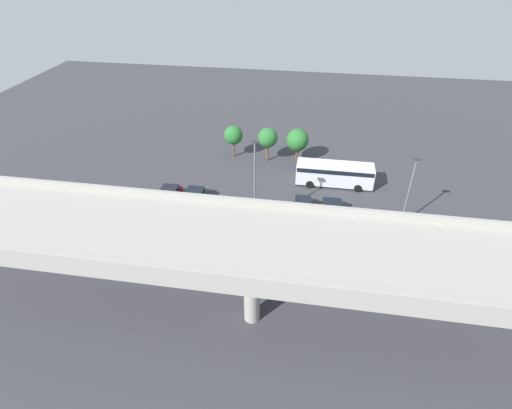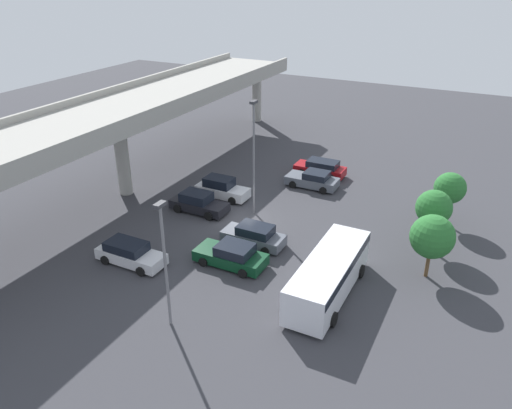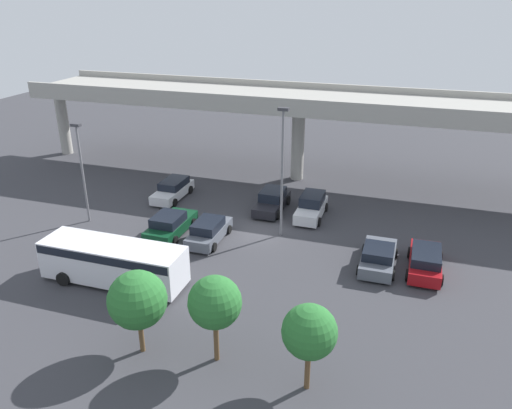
{
  "view_description": "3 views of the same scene",
  "coord_description": "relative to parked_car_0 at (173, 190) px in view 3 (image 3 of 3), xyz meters",
  "views": [
    {
      "loc": [
        -3.46,
        30.92,
        23.66
      ],
      "look_at": [
        1.51,
        0.28,
        2.49
      ],
      "focal_mm": 28.0,
      "sensor_mm": 36.0,
      "label": 1
    },
    {
      "loc": [
        -29.74,
        -16.22,
        17.83
      ],
      "look_at": [
        1.58,
        -0.24,
        0.8
      ],
      "focal_mm": 35.0,
      "sensor_mm": 36.0,
      "label": 2
    },
    {
      "loc": [
        9.69,
        -30.21,
        15.76
      ],
      "look_at": [
        -0.73,
        1.78,
        1.28
      ],
      "focal_mm": 35.0,
      "sensor_mm": 36.0,
      "label": 3
    }
  ],
  "objects": [
    {
      "name": "ground_plane",
      "position": [
        8.58,
        -3.85,
        -0.72
      ],
      "size": [
        106.04,
        106.04,
        0.0
      ],
      "primitive_type": "plane",
      "color": "#38383D"
    },
    {
      "name": "highway_overpass",
      "position": [
        8.58,
        7.63,
        6.08
      ],
      "size": [
        50.62,
        7.92,
        8.01
      ],
      "color": "#9E9B93",
      "rests_on": "ground_plane"
    },
    {
      "name": "parked_car_0",
      "position": [
        0.0,
        0.0,
        0.0
      ],
      "size": [
        2.02,
        4.72,
        1.5
      ],
      "rotation": [
        0.0,
        0.0,
        -1.57
      ],
      "color": "silver",
      "rests_on": "ground_plane"
    },
    {
      "name": "parked_car_1",
      "position": [
        2.84,
        -6.04,
        -0.01
      ],
      "size": [
        2.25,
        4.73,
        1.54
      ],
      "rotation": [
        0.0,
        0.0,
        1.57
      ],
      "color": "#0C381E",
      "rests_on": "ground_plane"
    },
    {
      "name": "parked_car_2",
      "position": [
        5.8,
        -6.15,
        -0.01
      ],
      "size": [
        2.03,
        4.44,
        1.51
      ],
      "rotation": [
        0.0,
        0.0,
        1.57
      ],
      "color": "#515660",
      "rests_on": "ground_plane"
    },
    {
      "name": "parked_car_3",
      "position": [
        8.44,
        0.15,
        0.03
      ],
      "size": [
        2.09,
        4.64,
        1.61
      ],
      "rotation": [
        0.0,
        0.0,
        -1.57
      ],
      "color": "black",
      "rests_on": "ground_plane"
    },
    {
      "name": "parked_car_4",
      "position": [
        11.6,
        -0.11,
        0.08
      ],
      "size": [
        1.98,
        4.51,
        1.74
      ],
      "rotation": [
        0.0,
        0.0,
        -1.57
      ],
      "color": "silver",
      "rests_on": "ground_plane"
    },
    {
      "name": "parked_car_5",
      "position": [
        17.1,
        -6.19,
        -0.04
      ],
      "size": [
        2.21,
        4.55,
        1.47
      ],
      "rotation": [
        0.0,
        0.0,
        1.57
      ],
      "color": "#515660",
      "rests_on": "ground_plane"
    },
    {
      "name": "parked_car_6",
      "position": [
        19.86,
        -5.87,
        0.02
      ],
      "size": [
        2.09,
        4.65,
        1.51
      ],
      "rotation": [
        0.0,
        0.0,
        1.57
      ],
      "color": "maroon",
      "rests_on": "ground_plane"
    },
    {
      "name": "shuttle_bus",
      "position": [
        2.66,
        -12.73,
        0.74
      ],
      "size": [
        8.51,
        2.79,
        2.45
      ],
      "color": "silver",
      "rests_on": "ground_plane"
    },
    {
      "name": "lamp_post_near_aisle",
      "position": [
        -3.88,
        -6.0,
        3.64
      ],
      "size": [
        0.7,
        0.35,
        7.36
      ],
      "color": "slate",
      "rests_on": "ground_plane"
    },
    {
      "name": "lamp_post_mid_lot",
      "position": [
        10.25,
        -3.86,
        4.47
      ],
      "size": [
        0.7,
        0.35,
        8.98
      ],
      "color": "slate",
      "rests_on": "ground_plane"
    },
    {
      "name": "tree_front_left",
      "position": [
        7.26,
        -17.63,
        2.13
      ],
      "size": [
        2.73,
        2.73,
        4.22
      ],
      "color": "brown",
      "rests_on": "ground_plane"
    },
    {
      "name": "tree_front_centre",
      "position": [
        10.84,
        -17.1,
        2.4
      ],
      "size": [
        2.42,
        2.42,
        4.35
      ],
      "color": "brown",
      "rests_on": "ground_plane"
    },
    {
      "name": "tree_front_far_right",
      "position": [
        15.2,
        -17.57,
        2.2
      ],
      "size": [
        2.33,
        2.33,
        4.1
      ],
      "color": "brown",
      "rests_on": "ground_plane"
    }
  ]
}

